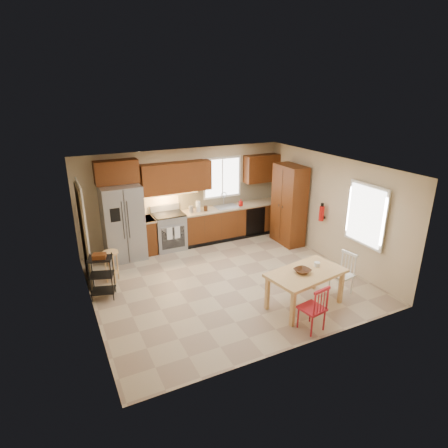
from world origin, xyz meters
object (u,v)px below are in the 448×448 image
at_px(refrigerator, 123,223).
at_px(utility_cart, 102,277).
at_px(soap_bottle, 241,203).
at_px(chair_white, 342,274).
at_px(fire_extinguisher, 322,214).
at_px(chair_red, 312,307).
at_px(bar_stool, 112,266).
at_px(pantry, 289,205).
at_px(table_bowl, 302,273).
at_px(table_jar, 317,265).
at_px(dining_table, 305,289).
at_px(range_stove, 169,232).

height_order(refrigerator, utility_cart, refrigerator).
bearing_deg(utility_cart, soap_bottle, 40.02).
bearing_deg(chair_white, fire_extinguisher, -34.75).
height_order(chair_red, bar_stool, chair_red).
height_order(chair_red, utility_cart, utility_cart).
height_order(pantry, chair_white, pantry).
bearing_deg(refrigerator, fire_extinguisher, -24.52).
bearing_deg(table_bowl, refrigerator, 124.32).
bearing_deg(pantry, soap_bottle, 136.55).
bearing_deg(table_jar, fire_extinguisher, 48.73).
bearing_deg(pantry, bar_stool, -178.15).
bearing_deg(refrigerator, chair_red, -62.52).
bearing_deg(table_jar, dining_table, -164.05).
height_order(dining_table, table_bowl, table_bowl).
bearing_deg(range_stove, bar_stool, -145.68).
bearing_deg(dining_table, chair_red, -127.72).
distance_m(soap_bottle, chair_white, 3.66).
bearing_deg(bar_stool, range_stove, 9.67).
bearing_deg(pantry, fire_extinguisher, -79.22).
bearing_deg(refrigerator, pantry, -12.62).
distance_m(soap_bottle, table_bowl, 3.72).
relative_size(range_stove, table_bowl, 3.11).
xyz_separation_m(soap_bottle, fire_extinguisher, (1.15, -1.95, 0.10)).
distance_m(table_bowl, bar_stool, 4.00).
bearing_deg(fire_extinguisher, soap_bottle, 120.53).
distance_m(fire_extinguisher, bar_stool, 4.98).
bearing_deg(table_bowl, pantry, 59.46).
height_order(range_stove, fire_extinguisher, fire_extinguisher).
relative_size(refrigerator, chair_white, 2.12).
height_order(pantry, dining_table, pantry).
xyz_separation_m(fire_extinguisher, chair_red, (-2.08, -2.35, -0.67)).
bearing_deg(table_jar, bar_stool, 143.83).
bearing_deg(dining_table, fire_extinguisher, 35.06).
bearing_deg(fire_extinguisher, refrigerator, 155.48).
bearing_deg(chair_red, table_jar, 38.50).
bearing_deg(dining_table, range_stove, 101.79).
bearing_deg(fire_extinguisher, bar_stool, 169.47).
xyz_separation_m(refrigerator, table_jar, (2.92, -3.58, -0.16)).
distance_m(pantry, bar_stool, 4.70).
relative_size(chair_red, utility_cart, 0.96).
height_order(dining_table, bar_stool, dining_table).
relative_size(range_stove, utility_cart, 1.02).
relative_size(range_stove, pantry, 0.44).
bearing_deg(refrigerator, soap_bottle, -0.45).
bearing_deg(dining_table, soap_bottle, 71.54).
bearing_deg(table_jar, pantry, 65.50).
relative_size(refrigerator, pantry, 0.87).
bearing_deg(chair_white, range_stove, 23.66).
bearing_deg(bar_stool, fire_extinguisher, -35.18).
bearing_deg(table_bowl, chair_red, -111.70).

